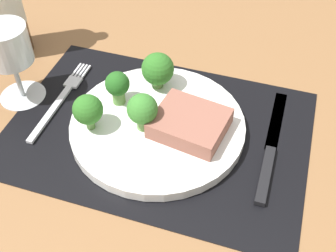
{
  "coord_description": "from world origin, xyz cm",
  "views": [
    {
      "loc": [
        15.09,
        -41.83,
        47.48
      ],
      "look_at": [
        1.75,
        -0.3,
        1.9
      ],
      "focal_mm": 45.7,
      "sensor_mm": 36.0,
      "label": 1
    }
  ],
  "objects": [
    {
      "name": "knife",
      "position": [
        16.91,
        0.53,
        0.6
      ],
      "size": [
        1.8,
        23.0,
        0.8
      ],
      "rotation": [
        0.0,
        0.0,
        0.05
      ],
      "color": "black",
      "rests_on": "placemat"
    },
    {
      "name": "steak",
      "position": [
        4.97,
        0.31,
        3.23
      ],
      "size": [
        11.4,
        10.24,
        2.66
      ],
      "primitive_type": "cube",
      "rotation": [
        0.0,
        0.0,
        -0.15
      ],
      "color": "#8C5647",
      "rests_on": "plate"
    },
    {
      "name": "ground_plane",
      "position": [
        0.0,
        0.0,
        -1.5
      ],
      "size": [
        140.0,
        110.0,
        3.0
      ],
      "primitive_type": "cube",
      "color": "brown"
    },
    {
      "name": "broccoli_back_left",
      "position": [
        -7.1,
        2.36,
        5.27
      ],
      "size": [
        3.75,
        3.75,
        5.59
      ],
      "color": "#5B8942",
      "rests_on": "plate"
    },
    {
      "name": "plate",
      "position": [
        0.0,
        0.0,
        1.1
      ],
      "size": [
        26.19,
        26.19,
        1.6
      ],
      "primitive_type": "cylinder",
      "color": "white",
      "rests_on": "placemat"
    },
    {
      "name": "fork",
      "position": [
        -17.06,
        1.42,
        0.55
      ],
      "size": [
        2.4,
        19.2,
        0.5
      ],
      "rotation": [
        0.0,
        0.0,
        -0.05
      ],
      "color": "silver",
      "rests_on": "placemat"
    },
    {
      "name": "broccoli_near_fork",
      "position": [
        -2.56,
        7.85,
        5.3
      ],
      "size": [
        5.17,
        5.17,
        6.06
      ],
      "color": "#5B8942",
      "rests_on": "plate"
    },
    {
      "name": "wine_glass",
      "position": [
        -23.65,
        0.65,
        9.25
      ],
      "size": [
        7.43,
        7.43,
        13.15
      ],
      "color": "silver",
      "rests_on": "ground_plane"
    },
    {
      "name": "broccoli_front_edge",
      "position": [
        -1.62,
        -1.68,
        5.51
      ],
      "size": [
        4.46,
        4.46,
        6.03
      ],
      "color": "#6B994C",
      "rests_on": "plate"
    },
    {
      "name": "placemat",
      "position": [
        0.0,
        0.0,
        0.15
      ],
      "size": [
        44.97,
        31.55,
        0.3
      ],
      "primitive_type": "cube",
      "color": "black",
      "rests_on": "ground_plane"
    },
    {
      "name": "broccoli_center",
      "position": [
        -8.98,
        -3.99,
        5.42
      ],
      "size": [
        4.39,
        4.39,
        5.8
      ],
      "color": "#5B8942",
      "rests_on": "plate"
    }
  ]
}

